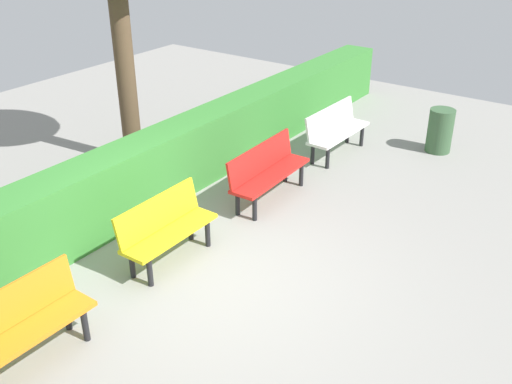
{
  "coord_description": "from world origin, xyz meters",
  "views": [
    {
      "loc": [
        4.58,
        3.82,
        4.25
      ],
      "look_at": [
        -1.28,
        -0.33,
        0.55
      ],
      "focal_mm": 41.13,
      "sensor_mm": 36.0,
      "label": 1
    }
  ],
  "objects_px": {
    "bench_orange": "(13,328)",
    "bench_yellow": "(166,227)",
    "bench_red": "(267,170)",
    "trash_bin": "(440,131)",
    "bench_white": "(335,129)"
  },
  "relations": [
    {
      "from": "bench_white",
      "to": "bench_orange",
      "type": "bearing_deg",
      "value": 1.61
    },
    {
      "from": "bench_white",
      "to": "bench_red",
      "type": "relative_size",
      "value": 0.94
    },
    {
      "from": "bench_orange",
      "to": "bench_yellow",
      "type": "bearing_deg",
      "value": -176.14
    },
    {
      "from": "trash_bin",
      "to": "bench_orange",
      "type": "bearing_deg",
      "value": -10.83
    },
    {
      "from": "bench_white",
      "to": "bench_orange",
      "type": "height_order",
      "value": "same"
    },
    {
      "from": "bench_orange",
      "to": "bench_red",
      "type": "bearing_deg",
      "value": -178.78
    },
    {
      "from": "bench_yellow",
      "to": "trash_bin",
      "type": "relative_size",
      "value": 1.75
    },
    {
      "from": "bench_orange",
      "to": "trash_bin",
      "type": "height_order",
      "value": "bench_orange"
    },
    {
      "from": "bench_yellow",
      "to": "bench_orange",
      "type": "distance_m",
      "value": 2.28
    },
    {
      "from": "bench_white",
      "to": "bench_yellow",
      "type": "xyz_separation_m",
      "value": [
        4.27,
        -0.11,
        -0.0
      ]
    },
    {
      "from": "bench_yellow",
      "to": "trash_bin",
      "type": "height_order",
      "value": "bench_yellow"
    },
    {
      "from": "bench_white",
      "to": "bench_yellow",
      "type": "bearing_deg",
      "value": 0.05
    },
    {
      "from": "bench_red",
      "to": "trash_bin",
      "type": "height_order",
      "value": "bench_red"
    },
    {
      "from": "bench_white",
      "to": "bench_yellow",
      "type": "distance_m",
      "value": 4.27
    },
    {
      "from": "bench_white",
      "to": "trash_bin",
      "type": "height_order",
      "value": "bench_white"
    }
  ]
}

